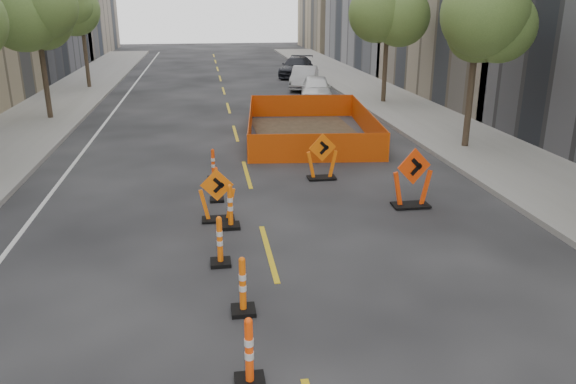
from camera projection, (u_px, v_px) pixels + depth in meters
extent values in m
plane|color=black|center=(299.00, 359.00, 8.78)|extent=(140.00, 140.00, 0.00)
cube|color=gray|center=(480.00, 147.00, 21.26)|extent=(4.00, 90.00, 0.15)
cylinder|color=#382B1E|center=(46.00, 87.00, 25.79)|extent=(0.24, 0.24, 3.15)
sphere|color=#507431|center=(37.00, 19.00, 24.83)|extent=(2.80, 2.80, 2.80)
cylinder|color=#382B1E|center=(87.00, 64.00, 35.15)|extent=(0.24, 0.24, 3.15)
sphere|color=#507431|center=(81.00, 14.00, 34.19)|extent=(2.80, 2.80, 2.80)
cylinder|color=#382B1E|center=(469.00, 108.00, 20.69)|extent=(0.24, 0.24, 3.15)
sphere|color=#507431|center=(478.00, 24.00, 19.73)|extent=(2.80, 2.80, 2.80)
cylinder|color=#382B1E|center=(385.00, 75.00, 30.05)|extent=(0.24, 0.24, 3.15)
sphere|color=#507431|center=(388.00, 16.00, 29.08)|extent=(2.80, 2.80, 2.80)
imported|color=white|center=(316.00, 89.00, 31.07)|extent=(2.34, 4.37, 1.41)
imported|color=#A1A1A6|center=(304.00, 78.00, 35.58)|extent=(2.58, 4.46, 1.39)
imported|color=black|center=(297.00, 67.00, 41.22)|extent=(3.51, 5.25, 1.41)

